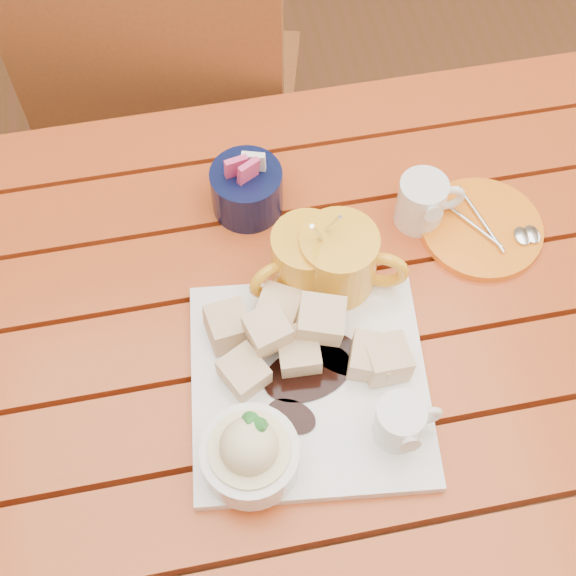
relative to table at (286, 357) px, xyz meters
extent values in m
plane|color=brown|center=(0.00, 0.00, -0.64)|extent=(5.00, 5.00, 0.00)
cube|color=#8F3412|center=(0.00, -0.23, 0.09)|extent=(1.20, 0.11, 0.03)
cube|color=#8F3412|center=(0.00, -0.11, 0.09)|extent=(1.20, 0.11, 0.03)
cube|color=#8F3412|center=(0.00, 0.00, 0.09)|extent=(1.20, 0.11, 0.03)
cube|color=#8F3412|center=(0.00, 0.11, 0.09)|extent=(1.20, 0.11, 0.03)
cube|color=#8F3412|center=(0.00, 0.23, 0.09)|extent=(1.20, 0.11, 0.03)
cube|color=#8F3412|center=(0.00, 0.34, 0.09)|extent=(1.20, 0.11, 0.03)
cube|color=#8F3412|center=(0.00, 0.36, 0.04)|extent=(1.12, 0.04, 0.08)
cylinder|color=#8F3412|center=(0.55, 0.35, -0.28)|extent=(0.06, 0.06, 0.72)
cube|color=white|center=(0.01, -0.10, 0.12)|extent=(0.32, 0.32, 0.02)
cube|color=#B97738|center=(0.00, -0.06, 0.14)|extent=(0.05, 0.05, 0.04)
cube|color=#B97738|center=(0.09, -0.09, 0.14)|extent=(0.07, 0.07, 0.04)
cube|color=#B97738|center=(-0.07, -0.08, 0.14)|extent=(0.07, 0.07, 0.04)
cube|color=#B97738|center=(0.04, -0.04, 0.18)|extent=(0.06, 0.06, 0.04)
cube|color=#B97738|center=(-0.01, 0.00, 0.14)|extent=(0.07, 0.07, 0.04)
cube|color=#B97738|center=(-0.08, -0.01, 0.14)|extent=(0.06, 0.06, 0.04)
cube|color=#B97738|center=(-0.03, -0.04, 0.18)|extent=(0.06, 0.06, 0.04)
cube|color=#B97738|center=(0.11, -0.09, 0.14)|extent=(0.05, 0.05, 0.04)
cylinder|color=white|center=(-0.08, -0.18, 0.15)|extent=(0.11, 0.11, 0.05)
cylinder|color=#FAF1B7|center=(-0.08, -0.18, 0.16)|extent=(0.09, 0.09, 0.03)
sphere|color=#FAF1B7|center=(-0.08, -0.18, 0.18)|extent=(0.07, 0.07, 0.07)
cone|color=#287C2E|center=(-0.06, -0.18, 0.21)|extent=(0.04, 0.04, 0.03)
cone|color=#287C2E|center=(-0.07, -0.16, 0.21)|extent=(0.03, 0.03, 0.03)
cylinder|color=white|center=(0.10, -0.18, 0.16)|extent=(0.06, 0.06, 0.06)
cylinder|color=black|center=(0.10, -0.18, 0.18)|extent=(0.05, 0.05, 0.01)
cone|color=white|center=(0.10, -0.21, 0.18)|extent=(0.02, 0.02, 0.03)
torus|color=white|center=(0.13, -0.18, 0.16)|extent=(0.04, 0.01, 0.04)
cylinder|color=#F5A41F|center=(0.04, 0.06, 0.16)|extent=(0.09, 0.09, 0.10)
cylinder|color=black|center=(0.04, 0.06, 0.20)|extent=(0.08, 0.08, 0.01)
torus|color=#F5A41F|center=(-0.01, 0.04, 0.16)|extent=(0.06, 0.04, 0.06)
cylinder|color=silver|center=(0.05, 0.07, 0.20)|extent=(0.05, 0.05, 0.13)
cylinder|color=#F5A41F|center=(0.08, 0.04, 0.16)|extent=(0.10, 0.10, 0.11)
cylinder|color=black|center=(0.08, 0.04, 0.21)|extent=(0.08, 0.08, 0.01)
torus|color=#F5A41F|center=(0.13, 0.02, 0.16)|extent=(0.07, 0.04, 0.07)
cylinder|color=silver|center=(0.06, 0.05, 0.20)|extent=(0.05, 0.05, 0.14)
cylinder|color=white|center=(0.21, 0.13, 0.15)|extent=(0.07, 0.07, 0.08)
cylinder|color=white|center=(0.21, 0.13, 0.18)|extent=(0.05, 0.05, 0.01)
cone|color=white|center=(0.21, 0.09, 0.17)|extent=(0.03, 0.03, 0.03)
torus|color=white|center=(0.25, 0.13, 0.15)|extent=(0.05, 0.01, 0.05)
cylinder|color=black|center=(-0.02, 0.19, 0.14)|extent=(0.10, 0.10, 0.07)
cube|color=#DA3B73|center=(-0.03, 0.19, 0.19)|extent=(0.03, 0.02, 0.05)
cube|color=white|center=(0.00, 0.20, 0.19)|extent=(0.03, 0.02, 0.05)
cube|color=#DA3B73|center=(-0.02, 0.18, 0.19)|extent=(0.03, 0.03, 0.05)
cylinder|color=orange|center=(0.29, 0.09, 0.11)|extent=(0.17, 0.17, 0.01)
cylinder|color=silver|center=(0.28, 0.10, 0.12)|extent=(0.07, 0.11, 0.01)
cylinder|color=silver|center=(0.29, 0.10, 0.12)|extent=(0.03, 0.12, 0.01)
ellipsoid|color=silver|center=(0.34, 0.06, 0.12)|extent=(0.02, 0.03, 0.01)
ellipsoid|color=silver|center=(0.36, 0.06, 0.12)|extent=(0.02, 0.03, 0.01)
cube|color=brown|center=(-0.08, 0.68, -0.19)|extent=(0.54, 0.54, 0.03)
cylinder|color=brown|center=(0.15, 0.81, -0.42)|extent=(0.04, 0.04, 0.44)
cylinder|color=brown|center=(-0.21, 0.91, -0.42)|extent=(0.04, 0.04, 0.44)
cylinder|color=brown|center=(0.05, 0.45, -0.42)|extent=(0.04, 0.04, 0.44)
cylinder|color=brown|center=(-0.31, 0.55, -0.42)|extent=(0.04, 0.04, 0.44)
cube|color=brown|center=(-0.13, 0.49, 0.06)|extent=(0.43, 0.15, 0.46)
camera|label=1|loc=(-0.09, -0.48, 1.03)|focal=50.00mm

